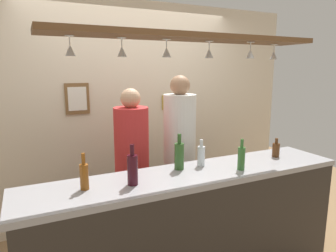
# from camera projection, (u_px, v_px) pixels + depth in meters

# --- Properties ---
(back_wall) EXTENTS (4.40, 0.06, 2.60)m
(back_wall) POSITION_uv_depth(u_px,v_px,m) (133.00, 112.00, 3.66)
(back_wall) COLOR beige
(back_wall) RESTS_ON ground_plane
(bar_counter) EXTENTS (2.70, 0.55, 1.00)m
(bar_counter) POSITION_uv_depth(u_px,v_px,m) (201.00, 218.00, 2.36)
(bar_counter) COLOR #99999E
(bar_counter) RESTS_ON ground_plane
(overhead_glass_rack) EXTENTS (2.20, 0.36, 0.04)m
(overhead_glass_rack) POSITION_uv_depth(u_px,v_px,m) (191.00, 37.00, 2.28)
(overhead_glass_rack) COLOR brown
(hanging_wineglass_far_left) EXTENTS (0.07, 0.07, 0.13)m
(hanging_wineglass_far_left) POSITION_uv_depth(u_px,v_px,m) (70.00, 50.00, 1.99)
(hanging_wineglass_far_left) COLOR silver
(hanging_wineglass_far_left) RESTS_ON overhead_glass_rack
(hanging_wineglass_left) EXTENTS (0.07, 0.07, 0.13)m
(hanging_wineglass_left) POSITION_uv_depth(u_px,v_px,m) (122.00, 51.00, 2.13)
(hanging_wineglass_left) COLOR silver
(hanging_wineglass_left) RESTS_ON overhead_glass_rack
(hanging_wineglass_center_left) EXTENTS (0.07, 0.07, 0.13)m
(hanging_wineglass_center_left) POSITION_uv_depth(u_px,v_px,m) (167.00, 52.00, 2.24)
(hanging_wineglass_center_left) COLOR silver
(hanging_wineglass_center_left) RESTS_ON overhead_glass_rack
(hanging_wineglass_center) EXTENTS (0.07, 0.07, 0.13)m
(hanging_wineglass_center) POSITION_uv_depth(u_px,v_px,m) (209.00, 53.00, 2.39)
(hanging_wineglass_center) COLOR silver
(hanging_wineglass_center) RESTS_ON overhead_glass_rack
(hanging_wineglass_center_right) EXTENTS (0.07, 0.07, 0.13)m
(hanging_wineglass_center_right) POSITION_uv_depth(u_px,v_px,m) (250.00, 53.00, 2.48)
(hanging_wineglass_center_right) COLOR silver
(hanging_wineglass_center_right) RESTS_ON overhead_glass_rack
(hanging_wineglass_right) EXTENTS (0.07, 0.07, 0.13)m
(hanging_wineglass_right) POSITION_uv_depth(u_px,v_px,m) (274.00, 55.00, 2.72)
(hanging_wineglass_right) COLOR silver
(hanging_wineglass_right) RESTS_ON overhead_glass_rack
(person_left_red_shirt) EXTENTS (0.34, 0.34, 1.64)m
(person_left_red_shirt) POSITION_uv_depth(u_px,v_px,m) (132.00, 154.00, 3.00)
(person_left_red_shirt) COLOR #2D334C
(person_left_red_shirt) RESTS_ON ground_plane
(person_right_white_patterned_shirt) EXTENTS (0.34, 0.34, 1.76)m
(person_right_white_patterned_shirt) POSITION_uv_depth(u_px,v_px,m) (180.00, 141.00, 3.21)
(person_right_white_patterned_shirt) COLOR #2D334C
(person_right_white_patterned_shirt) RESTS_ON ground_plane
(bottle_wine_dark_red) EXTENTS (0.08, 0.08, 0.30)m
(bottle_wine_dark_red) POSITION_uv_depth(u_px,v_px,m) (133.00, 169.00, 2.16)
(bottle_wine_dark_red) COLOR #380F19
(bottle_wine_dark_red) RESTS_ON bar_counter
(bottle_beer_green_import) EXTENTS (0.06, 0.06, 0.26)m
(bottle_beer_green_import) POSITION_uv_depth(u_px,v_px,m) (241.00, 158.00, 2.49)
(bottle_beer_green_import) COLOR #336B2D
(bottle_beer_green_import) RESTS_ON bar_counter
(bottle_soda_clear) EXTENTS (0.06, 0.06, 0.23)m
(bottle_soda_clear) POSITION_uv_depth(u_px,v_px,m) (201.00, 155.00, 2.59)
(bottle_soda_clear) COLOR silver
(bottle_soda_clear) RESTS_ON bar_counter
(bottle_champagne_green) EXTENTS (0.08, 0.08, 0.30)m
(bottle_champagne_green) POSITION_uv_depth(u_px,v_px,m) (179.00, 155.00, 2.50)
(bottle_champagne_green) COLOR #2D5623
(bottle_champagne_green) RESTS_ON bar_counter
(bottle_beer_brown_stubby) EXTENTS (0.07, 0.07, 0.18)m
(bottle_beer_brown_stubby) POSITION_uv_depth(u_px,v_px,m) (276.00, 150.00, 2.86)
(bottle_beer_brown_stubby) COLOR #512D14
(bottle_beer_brown_stubby) RESTS_ON bar_counter
(bottle_beer_amber_tall) EXTENTS (0.06, 0.06, 0.26)m
(bottle_beer_amber_tall) POSITION_uv_depth(u_px,v_px,m) (84.00, 176.00, 2.08)
(bottle_beer_amber_tall) COLOR brown
(bottle_beer_amber_tall) RESTS_ON bar_counter
(picture_frame_caricature) EXTENTS (0.26, 0.02, 0.34)m
(picture_frame_caricature) POSITION_uv_depth(u_px,v_px,m) (77.00, 99.00, 3.31)
(picture_frame_caricature) COLOR brown
(picture_frame_caricature) RESTS_ON back_wall
(picture_frame_lower_pair) EXTENTS (0.30, 0.02, 0.18)m
(picture_frame_lower_pair) POSITION_uv_depth(u_px,v_px,m) (173.00, 102.00, 3.83)
(picture_frame_lower_pair) COLOR #B29338
(picture_frame_lower_pair) RESTS_ON back_wall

